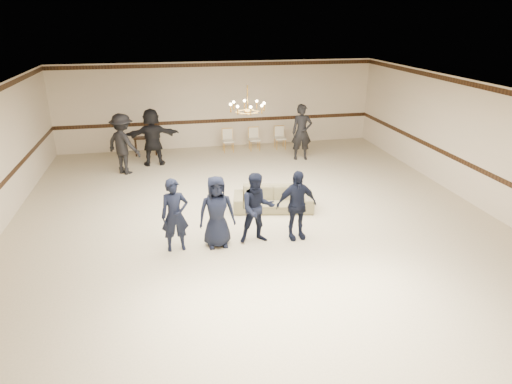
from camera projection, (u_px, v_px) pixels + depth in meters
room at (256, 160)px, 10.51m from camera, size 12.01×14.01×3.21m
chair_rail at (219, 121)px, 17.08m from camera, size 12.00×0.02×0.14m
crown_molding at (217, 65)px, 16.31m from camera, size 12.00×0.02×0.14m
chandelier at (247, 99)px, 10.94m from camera, size 0.94×0.94×0.89m
boy_a at (175, 215)px, 9.51m from camera, size 0.63×0.45×1.63m
boy_b at (217, 212)px, 9.68m from camera, size 0.81×0.54×1.63m
boy_c at (257, 208)px, 9.85m from camera, size 0.80×0.63×1.63m
boy_d at (296, 205)px, 10.02m from camera, size 0.99×0.48×1.63m
settee at (273, 199)px, 11.68m from camera, size 2.18×1.19×0.60m
adult_left at (123, 144)px, 14.13m from camera, size 1.42×1.37×1.95m
adult_mid at (152, 137)px, 14.94m from camera, size 1.83×0.66×1.95m
adult_right at (302, 132)px, 15.54m from camera, size 0.76×0.54×1.95m
banquet_chair_left at (228, 141)px, 16.59m from camera, size 0.41×0.41×0.84m
banquet_chair_mid at (254, 139)px, 16.78m from camera, size 0.42×0.42×0.84m
banquet_chair_right at (280, 138)px, 16.96m from camera, size 0.42×0.42×0.84m
console_table at (146, 146)px, 16.24m from camera, size 0.82×0.40×0.67m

